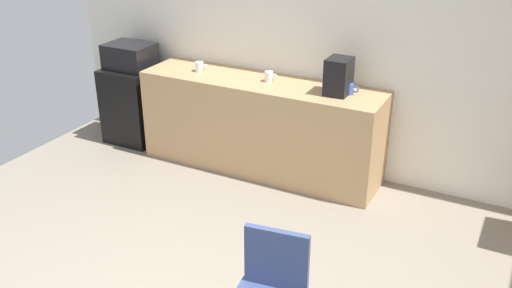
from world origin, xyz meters
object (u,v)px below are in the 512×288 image
(chair_navy, at_px, (271,285))
(coffee_maker, at_px, (339,76))
(microwave, at_px, (130,56))
(mug_red, at_px, (269,77))
(mug_green, at_px, (200,67))
(mini_fridge, at_px, (135,104))
(mug_white, at_px, (349,89))

(chair_navy, height_order, coffee_maker, coffee_maker)
(microwave, xyz_separation_m, mug_red, (1.60, 0.02, 0.01))
(mug_green, bearing_deg, mini_fridge, 179.00)
(mug_white, height_order, mug_green, same)
(coffee_maker, bearing_deg, mug_red, 177.91)
(mini_fridge, distance_m, mug_white, 2.44)
(chair_navy, bearing_deg, coffee_maker, 100.89)
(mini_fridge, relative_size, mug_green, 6.24)
(mug_white, bearing_deg, mug_green, -178.01)
(chair_navy, relative_size, mug_green, 6.43)
(microwave, bearing_deg, mini_fridge, 0.00)
(chair_navy, height_order, mug_red, mug_red)
(mini_fridge, xyz_separation_m, mug_red, (1.60, 0.02, 0.55))
(mug_white, bearing_deg, microwave, -179.10)
(chair_navy, relative_size, coffee_maker, 2.59)
(mug_red, bearing_deg, mini_fridge, -179.12)
(mug_red, xyz_separation_m, coffee_maker, (0.68, -0.02, 0.11))
(mug_white, bearing_deg, mini_fridge, -179.10)
(mug_green, height_order, coffee_maker, coffee_maker)
(mug_white, relative_size, mug_red, 1.00)
(mug_green, bearing_deg, mug_white, 1.99)
(mini_fridge, bearing_deg, chair_navy, -38.69)
(chair_navy, bearing_deg, mini_fridge, 141.31)
(coffee_maker, bearing_deg, mug_green, -179.39)
(microwave, relative_size, coffee_maker, 1.50)
(chair_navy, bearing_deg, mug_red, 116.59)
(mini_fridge, xyz_separation_m, chair_navy, (2.70, -2.16, 0.12))
(mug_green, bearing_deg, chair_navy, -49.54)
(microwave, xyz_separation_m, coffee_maker, (2.28, 0.00, 0.12))
(microwave, bearing_deg, mug_green, -1.00)
(mug_green, bearing_deg, mug_red, 3.10)
(mug_red, bearing_deg, microwave, -179.12)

